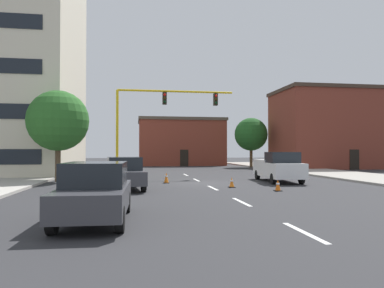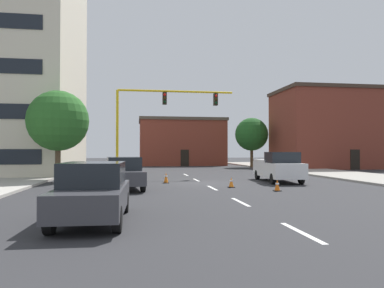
{
  "view_description": "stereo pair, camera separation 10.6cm",
  "coord_description": "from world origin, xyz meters",
  "px_view_note": "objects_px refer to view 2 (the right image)",
  "views": [
    {
      "loc": [
        -4.25,
        -22.68,
        2.09
      ],
      "look_at": [
        0.04,
        4.79,
        2.59
      ],
      "focal_mm": 33.78,
      "sensor_mm": 36.0,
      "label": 1
    },
    {
      "loc": [
        -4.14,
        -22.7,
        2.09
      ],
      "look_at": [
        0.04,
        4.79,
        2.59
      ],
      "focal_mm": 33.78,
      "sensor_mm": 36.0,
      "label": 2
    }
  ],
  "objects_px": {
    "sedan_dark_gray_near_left": "(93,191)",
    "sedan_dark_gray_mid_left": "(124,173)",
    "tree_right_far": "(252,134)",
    "tree_left_near": "(58,121)",
    "traffic_cone_roadside_c": "(231,182)",
    "traffic_cone_roadside_a": "(277,185)",
    "traffic_cone_roadside_b": "(166,178)",
    "traffic_signal_gantry": "(135,148)",
    "pickup_truck_white": "(278,167)"
  },
  "relations": [
    {
      "from": "traffic_cone_roadside_b",
      "to": "tree_left_near",
      "type": "bearing_deg",
      "value": 162.71
    },
    {
      "from": "sedan_dark_gray_near_left",
      "to": "sedan_dark_gray_mid_left",
      "type": "relative_size",
      "value": 0.97
    },
    {
      "from": "pickup_truck_white",
      "to": "traffic_cone_roadside_a",
      "type": "distance_m",
      "value": 5.74
    },
    {
      "from": "tree_right_far",
      "to": "sedan_dark_gray_near_left",
      "type": "distance_m",
      "value": 35.71
    },
    {
      "from": "sedan_dark_gray_mid_left",
      "to": "traffic_cone_roadside_b",
      "type": "distance_m",
      "value": 4.23
    },
    {
      "from": "traffic_cone_roadside_a",
      "to": "traffic_cone_roadside_b",
      "type": "xyz_separation_m",
      "value": [
        -5.29,
        5.41,
        0.05
      ]
    },
    {
      "from": "traffic_signal_gantry",
      "to": "traffic_cone_roadside_c",
      "type": "xyz_separation_m",
      "value": [
        5.45,
        -8.39,
        -2.01
      ]
    },
    {
      "from": "pickup_truck_white",
      "to": "traffic_cone_roadside_a",
      "type": "relative_size",
      "value": 9.36
    },
    {
      "from": "sedan_dark_gray_mid_left",
      "to": "traffic_cone_roadside_c",
      "type": "bearing_deg",
      "value": 0.4
    },
    {
      "from": "sedan_dark_gray_near_left",
      "to": "traffic_cone_roadside_c",
      "type": "bearing_deg",
      "value": 53.6
    },
    {
      "from": "pickup_truck_white",
      "to": "tree_right_far",
      "type": "bearing_deg",
      "value": 76.76
    },
    {
      "from": "traffic_cone_roadside_a",
      "to": "traffic_signal_gantry",
      "type": "bearing_deg",
      "value": 124.84
    },
    {
      "from": "sedan_dark_gray_near_left",
      "to": "traffic_cone_roadside_a",
      "type": "bearing_deg",
      "value": 38.77
    },
    {
      "from": "tree_left_near",
      "to": "traffic_cone_roadside_a",
      "type": "height_order",
      "value": "tree_left_near"
    },
    {
      "from": "traffic_cone_roadside_b",
      "to": "traffic_signal_gantry",
      "type": "bearing_deg",
      "value": 111.65
    },
    {
      "from": "traffic_signal_gantry",
      "to": "sedan_dark_gray_near_left",
      "type": "relative_size",
      "value": 2.19
    },
    {
      "from": "tree_left_near",
      "to": "traffic_cone_roadside_a",
      "type": "xyz_separation_m",
      "value": [
        12.4,
        -7.62,
        -3.79
      ]
    },
    {
      "from": "tree_right_far",
      "to": "traffic_cone_roadside_a",
      "type": "xyz_separation_m",
      "value": [
        -6.91,
        -25.36,
        -3.8
      ]
    },
    {
      "from": "traffic_signal_gantry",
      "to": "sedan_dark_gray_mid_left",
      "type": "height_order",
      "value": "traffic_signal_gantry"
    },
    {
      "from": "traffic_cone_roadside_b",
      "to": "sedan_dark_gray_near_left",
      "type": "bearing_deg",
      "value": -104.35
    },
    {
      "from": "traffic_cone_roadside_a",
      "to": "pickup_truck_white",
      "type": "bearing_deg",
      "value": 67.49
    },
    {
      "from": "tree_left_near",
      "to": "pickup_truck_white",
      "type": "xyz_separation_m",
      "value": [
        14.58,
        -2.36,
        -3.1
      ]
    },
    {
      "from": "sedan_dark_gray_mid_left",
      "to": "traffic_cone_roadside_c",
      "type": "distance_m",
      "value": 6.0
    },
    {
      "from": "sedan_dark_gray_near_left",
      "to": "sedan_dark_gray_mid_left",
      "type": "xyz_separation_m",
      "value": [
        0.56,
        8.82,
        0.0
      ]
    },
    {
      "from": "pickup_truck_white",
      "to": "traffic_cone_roadside_a",
      "type": "bearing_deg",
      "value": -112.51
    },
    {
      "from": "tree_right_far",
      "to": "traffic_cone_roadside_b",
      "type": "bearing_deg",
      "value": -121.46
    },
    {
      "from": "tree_left_near",
      "to": "sedan_dark_gray_mid_left",
      "type": "relative_size",
      "value": 1.31
    },
    {
      "from": "tree_left_near",
      "to": "sedan_dark_gray_mid_left",
      "type": "bearing_deg",
      "value": -50.61
    },
    {
      "from": "sedan_dark_gray_near_left",
      "to": "traffic_cone_roadside_b",
      "type": "bearing_deg",
      "value": 75.65
    },
    {
      "from": "pickup_truck_white",
      "to": "traffic_cone_roadside_c",
      "type": "distance_m",
      "value": 5.18
    },
    {
      "from": "tree_left_near",
      "to": "traffic_cone_roadside_c",
      "type": "xyz_separation_m",
      "value": [
        10.53,
        -5.51,
        -3.79
      ]
    },
    {
      "from": "tree_left_near",
      "to": "sedan_dark_gray_mid_left",
      "type": "xyz_separation_m",
      "value": [
        4.56,
        -5.55,
        -3.19
      ]
    },
    {
      "from": "traffic_signal_gantry",
      "to": "traffic_cone_roadside_a",
      "type": "xyz_separation_m",
      "value": [
        7.32,
        -10.51,
        -2.01
      ]
    },
    {
      "from": "traffic_signal_gantry",
      "to": "pickup_truck_white",
      "type": "height_order",
      "value": "traffic_signal_gantry"
    },
    {
      "from": "traffic_cone_roadside_c",
      "to": "tree_right_far",
      "type": "bearing_deg",
      "value": 69.31
    },
    {
      "from": "sedan_dark_gray_mid_left",
      "to": "traffic_cone_roadside_a",
      "type": "height_order",
      "value": "sedan_dark_gray_mid_left"
    },
    {
      "from": "pickup_truck_white",
      "to": "traffic_cone_roadside_a",
      "type": "height_order",
      "value": "pickup_truck_white"
    },
    {
      "from": "tree_left_near",
      "to": "tree_right_far",
      "type": "relative_size",
      "value": 1.0
    },
    {
      "from": "tree_left_near",
      "to": "traffic_cone_roadside_c",
      "type": "distance_m",
      "value": 12.47
    },
    {
      "from": "pickup_truck_white",
      "to": "traffic_cone_roadside_c",
      "type": "relative_size",
      "value": 9.35
    },
    {
      "from": "pickup_truck_white",
      "to": "traffic_cone_roadside_b",
      "type": "bearing_deg",
      "value": 178.88
    },
    {
      "from": "traffic_cone_roadside_c",
      "to": "traffic_signal_gantry",
      "type": "bearing_deg",
      "value": 122.97
    },
    {
      "from": "traffic_signal_gantry",
      "to": "traffic_cone_roadside_c",
      "type": "relative_size",
      "value": 16.9
    },
    {
      "from": "sedan_dark_gray_near_left",
      "to": "traffic_signal_gantry",
      "type": "bearing_deg",
      "value": 86.39
    },
    {
      "from": "sedan_dark_gray_near_left",
      "to": "traffic_cone_roadside_c",
      "type": "xyz_separation_m",
      "value": [
        6.53,
        8.86,
        -0.6
      ]
    },
    {
      "from": "sedan_dark_gray_mid_left",
      "to": "traffic_cone_roadside_b",
      "type": "xyz_separation_m",
      "value": [
        2.55,
        3.34,
        -0.54
      ]
    },
    {
      "from": "tree_left_near",
      "to": "traffic_cone_roadside_b",
      "type": "relative_size",
      "value": 8.75
    },
    {
      "from": "sedan_dark_gray_mid_left",
      "to": "traffic_cone_roadside_a",
      "type": "relative_size",
      "value": 7.93
    },
    {
      "from": "tree_right_far",
      "to": "traffic_cone_roadside_c",
      "type": "xyz_separation_m",
      "value": [
        -8.78,
        -23.24,
        -3.8
      ]
    },
    {
      "from": "sedan_dark_gray_near_left",
      "to": "tree_right_far",
      "type": "bearing_deg",
      "value": 64.5
    }
  ]
}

